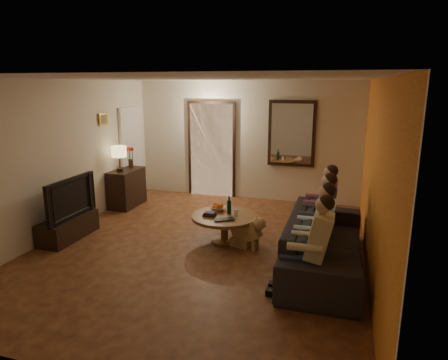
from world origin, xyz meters
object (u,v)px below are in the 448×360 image
(dresser, at_px, (127,188))
(coffee_table, at_px, (224,228))
(person_d, at_px, (322,208))
(laptop, at_px, (225,221))
(person_a, at_px, (313,252))
(wine_bottle, at_px, (229,205))
(dog, at_px, (246,231))
(tv, at_px, (65,198))
(sofa, at_px, (324,242))
(person_c, at_px, (319,219))
(bowl, at_px, (218,208))
(tv_stand, at_px, (68,228))
(table_lamp, at_px, (119,159))
(person_b, at_px, (316,234))

(dresser, xyz_separation_m, coffee_table, (2.54, -1.30, -0.17))
(person_d, height_order, laptop, person_d)
(person_a, bearing_deg, wine_bottle, 134.05)
(person_d, relative_size, dog, 2.14)
(coffee_table, bearing_deg, tv, -166.32)
(sofa, xyz_separation_m, person_c, (-0.10, 0.30, 0.23))
(person_a, height_order, person_c, same)
(sofa, xyz_separation_m, laptop, (-1.51, 0.23, 0.09))
(person_a, bearing_deg, person_c, 90.00)
(sofa, distance_m, dog, 1.26)
(laptop, bearing_deg, person_a, -70.07)
(sofa, relative_size, bowl, 9.85)
(tv_stand, bearing_deg, sofa, 1.51)
(dresser, xyz_separation_m, person_a, (4.05, -2.71, 0.21))
(table_lamp, distance_m, person_b, 4.50)
(coffee_table, bearing_deg, tv_stand, -166.32)
(table_lamp, bearing_deg, wine_bottle, -20.79)
(sofa, relative_size, wine_bottle, 8.23)
(bowl, distance_m, wine_bottle, 0.29)
(person_a, relative_size, wine_bottle, 3.87)
(person_a, height_order, coffee_table, person_a)
(person_b, bearing_deg, person_a, -90.00)
(person_b, xyz_separation_m, person_d, (0.00, 1.20, 0.00))
(tv, distance_m, laptop, 2.68)
(coffee_table, distance_m, bowl, 0.38)
(sofa, xyz_separation_m, person_b, (-0.10, -0.30, 0.23))
(table_lamp, distance_m, laptop, 3.03)
(dog, bearing_deg, sofa, -3.96)
(sofa, xyz_separation_m, coffee_table, (-1.61, 0.51, -0.15))
(coffee_table, bearing_deg, person_b, -28.20)
(bowl, bearing_deg, wine_bottle, -27.55)
(dresser, distance_m, table_lamp, 0.70)
(person_d, bearing_deg, laptop, -154.59)
(dog, xyz_separation_m, bowl, (-0.58, 0.37, 0.20))
(person_a, xyz_separation_m, person_c, (0.00, 1.20, 0.00))
(sofa, distance_m, person_a, 0.93)
(tv_stand, bearing_deg, table_lamp, 90.00)
(table_lamp, relative_size, laptop, 1.64)
(sofa, height_order, person_c, person_c)
(table_lamp, relative_size, sofa, 0.21)
(person_a, xyz_separation_m, bowl, (-1.69, 1.63, -0.12))
(dog, height_order, wine_bottle, wine_bottle)
(bowl, distance_m, laptop, 0.57)
(tv_stand, xyz_separation_m, sofa, (4.15, 0.11, 0.19))
(tv, bearing_deg, dresser, 0.00)
(dresser, distance_m, laptop, 3.08)
(dresser, distance_m, coffee_table, 2.86)
(person_a, relative_size, bowl, 4.63)
(person_c, distance_m, wine_bottle, 1.49)
(person_c, bearing_deg, coffee_table, 172.08)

